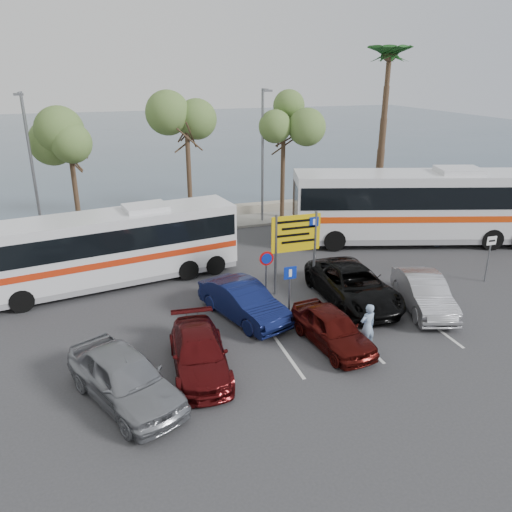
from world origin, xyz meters
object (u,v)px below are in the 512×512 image
object	(u,v)px
coach_bus_right	(417,209)
car_silver_a	(125,377)
coach_bus_left	(112,250)
car_silver_b	(424,293)
street_lamp_right	(263,150)
car_red	(332,328)
suv_black	(353,285)
direction_sign	(296,239)
car_maroon	(199,353)
street_lamp_left	(31,162)
pedestrian_near	(367,326)
pedestrian_far	(435,230)
car_blue	(243,301)

from	to	relation	value
coach_bus_right	car_silver_a	size ratio (longest dim) A/B	2.98
coach_bus_left	car_silver_b	world-z (taller)	coach_bus_left
street_lamp_right	car_red	xyz separation A→B (m)	(-2.45, -14.96, -3.94)
car_silver_a	car_red	distance (m)	7.27
coach_bus_right	suv_black	bearing A→B (deg)	-140.30
coach_bus_left	car_silver_a	size ratio (longest dim) A/B	2.48
direction_sign	car_maroon	world-z (taller)	direction_sign
street_lamp_left	car_silver_b	size ratio (longest dim) A/B	1.86
coach_bus_left	car_silver_a	world-z (taller)	coach_bus_left
direction_sign	car_red	size ratio (longest dim) A/B	0.93
pedestrian_near	pedestrian_far	bearing A→B (deg)	-146.70
car_silver_a	pedestrian_near	xyz separation A→B (m)	(8.26, 0.43, 0.06)
street_lamp_left	car_silver_a	size ratio (longest dim) A/B	1.73
coach_bus_left	car_blue	world-z (taller)	coach_bus_left
car_red	pedestrian_near	bearing A→B (deg)	-35.07
car_silver_b	pedestrian_near	xyz separation A→B (m)	(-3.74, -1.99, 0.14)
car_blue	car_red	size ratio (longest dim) A/B	1.13
coach_bus_left	car_maroon	size ratio (longest dim) A/B	2.68
car_maroon	car_red	xyz separation A→B (m)	(4.80, 0.10, 0.04)
suv_black	coach_bus_right	bearing A→B (deg)	40.77
car_silver_a	pedestrian_near	size ratio (longest dim) A/B	2.72
coach_bus_right	car_silver_b	world-z (taller)	coach_bus_right
direction_sign	suv_black	bearing A→B (deg)	-41.08
direction_sign	car_maroon	bearing A→B (deg)	-137.97
direction_sign	car_blue	distance (m)	3.73
coach_bus_left	coach_bus_right	world-z (taller)	coach_bus_right
coach_bus_right	car_silver_b	xyz separation A→B (m)	(-4.58, -7.30, -1.25)
street_lamp_right	suv_black	xyz separation A→B (m)	(-0.05, -12.02, -3.85)
car_red	car_silver_a	bearing A→B (deg)	-179.36
suv_black	car_silver_b	world-z (taller)	suv_black
street_lamp_right	pedestrian_near	xyz separation A→B (m)	(-1.39, -15.52, -3.75)
coach_bus_left	pedestrian_far	world-z (taller)	coach_bus_left
direction_sign	car_silver_b	distance (m)	5.67
direction_sign	coach_bus_left	size ratio (longest dim) A/B	0.31
direction_sign	suv_black	distance (m)	3.08
car_red	direction_sign	bearing A→B (deg)	77.21
car_blue	car_silver_b	bearing A→B (deg)	-31.41
car_maroon	car_silver_b	distance (m)	9.72
car_blue	car_red	world-z (taller)	car_blue
car_blue	car_silver_b	size ratio (longest dim) A/B	1.02
direction_sign	pedestrian_far	size ratio (longest dim) A/B	2.09
coach_bus_right	car_silver_a	bearing A→B (deg)	-149.60
car_silver_b	direction_sign	bearing A→B (deg)	159.90
direction_sign	coach_bus_right	bearing A→B (deg)	24.66
coach_bus_left	pedestrian_far	bearing A→B (deg)	0.00
street_lamp_left	direction_sign	world-z (taller)	street_lamp_left
car_red	street_lamp_right	bearing A→B (deg)	73.50
street_lamp_left	car_maroon	bearing A→B (deg)	-69.10
pedestrian_far	car_blue	bearing A→B (deg)	89.31
coach_bus_right	car_blue	xyz separation A→B (m)	(-11.78, -5.80, -1.24)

